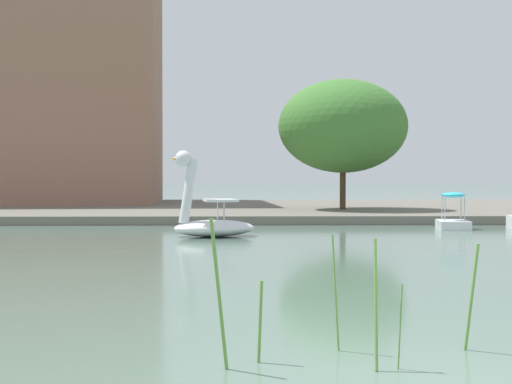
{
  "coord_description": "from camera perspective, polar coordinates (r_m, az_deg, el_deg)",
  "views": [
    {
      "loc": [
        -1.75,
        -5.8,
        1.9
      ],
      "look_at": [
        -1.28,
        18.82,
        1.37
      ],
      "focal_mm": 48.22,
      "sensor_mm": 36.0,
      "label": 1
    }
  ],
  "objects": [
    {
      "name": "pedal_boat_cyan",
      "position": [
        26.23,
        16.03,
        -2.09
      ],
      "size": [
        1.32,
        1.87,
        1.35
      ],
      "color": "white",
      "rests_on": "ground_plane"
    },
    {
      "name": "swan_boat",
      "position": [
        22.01,
        -3.81,
        -2.31
      ],
      "size": [
        2.88,
        2.07,
        2.75
      ],
      "color": "white",
      "rests_on": "ground_plane"
    },
    {
      "name": "shore_bank_far",
      "position": [
        37.43,
        1.59,
        -1.41
      ],
      "size": [
        142.17,
        20.58,
        0.36
      ],
      "primitive_type": "cube",
      "color": "#6B665B",
      "rests_on": "ground_plane"
    },
    {
      "name": "reed_clump_foreground",
      "position": [
        7.17,
        8.14,
        -9.18
      ],
      "size": [
        3.45,
        0.85,
        1.5
      ],
      "color": "#669942",
      "rests_on": "ground_plane"
    },
    {
      "name": "tree_sapling_by_fence",
      "position": [
        33.33,
        7.22,
        5.43
      ],
      "size": [
        8.28,
        8.11,
        6.23
      ],
      "color": "#4C3823",
      "rests_on": "shore_bank_far"
    },
    {
      "name": "apartment_block",
      "position": [
        44.85,
        -18.87,
        8.62
      ],
      "size": [
        17.38,
        13.45,
        14.73
      ],
      "primitive_type": "cube",
      "rotation": [
        0.0,
        0.0,
        0.07
      ],
      "color": "#996B56",
      "rests_on": "shore_bank_far"
    }
  ]
}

